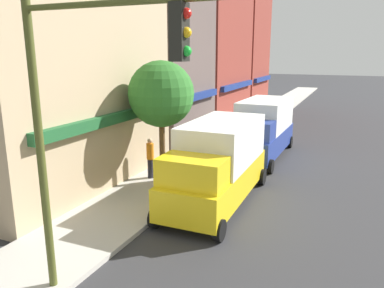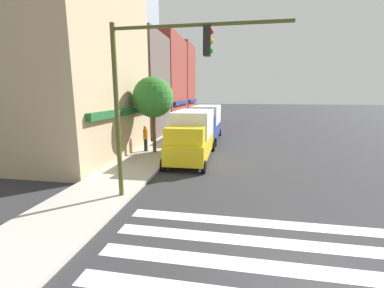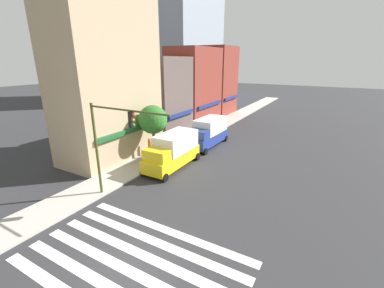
{
  "view_description": "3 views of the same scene",
  "coord_description": "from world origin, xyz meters",
  "px_view_note": "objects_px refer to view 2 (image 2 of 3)",
  "views": [
    {
      "loc": [
        -2.02,
        0.23,
        5.5
      ],
      "look_at": [
        11.09,
        6.0,
        2.0
      ],
      "focal_mm": 35.0,
      "sensor_mm": 36.0,
      "label": 1
    },
    {
      "loc": [
        -5.18,
        1.96,
        4.12
      ],
      "look_at": [
        10.38,
        4.7,
        1.0
      ],
      "focal_mm": 24.0,
      "sensor_mm": 36.0,
      "label": 2
    },
    {
      "loc": [
        -7.21,
        -7.37,
        9.14
      ],
      "look_at": [
        13.9,
        4.7,
        1.2
      ],
      "focal_mm": 24.0,
      "sensor_mm": 36.0,
      "label": 3
    }
  ],
  "objects_px": {
    "box_truck_yellow": "(192,135)",
    "street_tree": "(153,98)",
    "box_truck_blue": "(206,122)",
    "traffic_signal": "(154,81)",
    "pedestrian_orange_vest": "(146,138)"
  },
  "relations": [
    {
      "from": "box_truck_yellow",
      "to": "street_tree",
      "type": "distance_m",
      "value": 3.72
    },
    {
      "from": "pedestrian_orange_vest",
      "to": "street_tree",
      "type": "height_order",
      "value": "street_tree"
    },
    {
      "from": "traffic_signal",
      "to": "pedestrian_orange_vest",
      "type": "distance_m",
      "value": 9.1
    },
    {
      "from": "pedestrian_orange_vest",
      "to": "street_tree",
      "type": "distance_m",
      "value": 2.87
    },
    {
      "from": "pedestrian_orange_vest",
      "to": "street_tree",
      "type": "xyz_separation_m",
      "value": [
        -0.18,
        -0.7,
        2.78
      ]
    },
    {
      "from": "traffic_signal",
      "to": "street_tree",
      "type": "bearing_deg",
      "value": 18.79
    },
    {
      "from": "traffic_signal",
      "to": "pedestrian_orange_vest",
      "type": "xyz_separation_m",
      "value": [
        7.74,
        3.27,
        -3.49
      ]
    },
    {
      "from": "pedestrian_orange_vest",
      "to": "street_tree",
      "type": "bearing_deg",
      "value": 124.47
    },
    {
      "from": "box_truck_blue",
      "to": "pedestrian_orange_vest",
      "type": "relative_size",
      "value": 3.52
    },
    {
      "from": "pedestrian_orange_vest",
      "to": "street_tree",
      "type": "relative_size",
      "value": 0.35
    },
    {
      "from": "box_truck_yellow",
      "to": "box_truck_blue",
      "type": "xyz_separation_m",
      "value": [
        7.04,
        0.0,
        0.0
      ]
    },
    {
      "from": "box_truck_blue",
      "to": "street_tree",
      "type": "height_order",
      "value": "street_tree"
    },
    {
      "from": "box_truck_yellow",
      "to": "street_tree",
      "type": "bearing_deg",
      "value": 71.15
    },
    {
      "from": "box_truck_blue",
      "to": "street_tree",
      "type": "relative_size",
      "value": 1.23
    },
    {
      "from": "traffic_signal",
      "to": "box_truck_blue",
      "type": "xyz_separation_m",
      "value": [
        13.68,
        -0.23,
        -2.98
      ]
    }
  ]
}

